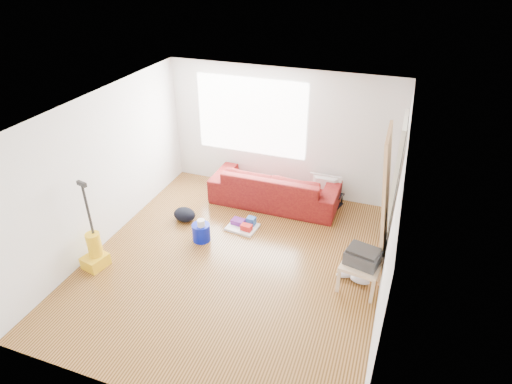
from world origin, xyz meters
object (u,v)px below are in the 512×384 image
(bucket, at_px, (202,240))
(vacuum, at_px, (95,251))
(sofa, at_px, (275,203))
(side_table, at_px, (361,267))
(tv_stand, at_px, (323,198))
(backpack, at_px, (185,220))
(cleaning_tray, at_px, (244,225))

(bucket, height_order, vacuum, vacuum)
(sofa, relative_size, side_table, 4.00)
(tv_stand, height_order, side_table, side_table)
(backpack, bearing_deg, sofa, 54.44)
(backpack, bearing_deg, vacuum, -98.74)
(sofa, height_order, side_table, side_table)
(backpack, distance_m, vacuum, 1.77)
(cleaning_tray, xyz_separation_m, vacuum, (-1.81, -1.72, 0.22))
(tv_stand, xyz_separation_m, bucket, (-1.72, -1.84, -0.14))
(side_table, bearing_deg, sofa, 135.56)
(cleaning_tray, relative_size, backpack, 1.33)
(side_table, relative_size, cleaning_tray, 1.07)
(backpack, bearing_deg, side_table, 2.67)
(backpack, bearing_deg, tv_stand, 46.57)
(sofa, relative_size, vacuum, 1.65)
(side_table, bearing_deg, cleaning_tray, 158.70)
(sofa, bearing_deg, backpack, 39.43)
(sofa, distance_m, bucket, 1.77)
(cleaning_tray, bearing_deg, side_table, -21.30)
(sofa, relative_size, cleaning_tray, 4.28)
(vacuum, bearing_deg, backpack, 78.37)
(backpack, xyz_separation_m, vacuum, (-0.70, -1.60, 0.27))
(bucket, bearing_deg, cleaning_tray, 45.81)
(side_table, bearing_deg, bucket, 174.37)
(sofa, xyz_separation_m, cleaning_tray, (-0.26, -1.00, 0.06))
(tv_stand, bearing_deg, side_table, -48.96)
(side_table, distance_m, vacuum, 4.05)
(sofa, distance_m, backpack, 1.78)
(side_table, xyz_separation_m, cleaning_tray, (-2.14, 0.83, -0.31))
(tv_stand, height_order, bucket, tv_stand)
(sofa, bearing_deg, vacuum, 52.73)
(tv_stand, height_order, cleaning_tray, tv_stand)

